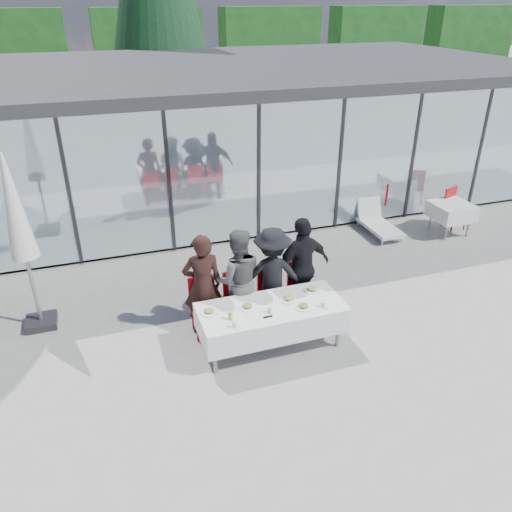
{
  "coord_description": "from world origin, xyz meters",
  "views": [
    {
      "loc": [
        -2.33,
        -5.8,
        4.99
      ],
      "look_at": [
        0.02,
        1.2,
        1.13
      ],
      "focal_mm": 35.0,
      "sensor_mm": 36.0,
      "label": 1
    }
  ],
  "objects_px": {
    "diner_chair_d": "(301,285)",
    "plate_a": "(209,311)",
    "plate_b": "(248,306)",
    "spare_table_right": "(451,211)",
    "diner_d": "(302,267)",
    "juice_bottle": "(230,315)",
    "market_umbrella": "(17,219)",
    "lounger": "(376,221)",
    "diner_chair_b": "(238,297)",
    "plate_c": "(289,299)",
    "spare_chair_a": "(453,206)",
    "plate_d": "(312,289)",
    "plate_extra": "(304,306)",
    "diner_chair_c": "(272,291)",
    "spare_chair_b": "(384,198)",
    "diner_a": "(203,285)",
    "diner_chair_a": "(204,303)",
    "diner_c": "(272,275)",
    "dining_table": "(271,318)",
    "diner_b": "(238,279)"
  },
  "relations": [
    {
      "from": "diner_chair_b",
      "to": "plate_extra",
      "type": "xyz_separation_m",
      "value": [
        0.77,
        -0.94,
        0.24
      ]
    },
    {
      "from": "diner_d",
      "to": "spare_chair_a",
      "type": "distance_m",
      "value": 5.39
    },
    {
      "from": "plate_b",
      "to": "plate_extra",
      "type": "bearing_deg",
      "value": -18.07
    },
    {
      "from": "plate_d",
      "to": "plate_b",
      "type": "bearing_deg",
      "value": -173.07
    },
    {
      "from": "plate_a",
      "to": "spare_chair_b",
      "type": "relative_size",
      "value": 0.27
    },
    {
      "from": "diner_chair_b",
      "to": "diner_c",
      "type": "xyz_separation_m",
      "value": [
        0.6,
        -0.01,
        0.31
      ]
    },
    {
      "from": "diner_chair_d",
      "to": "plate_extra",
      "type": "distance_m",
      "value": 1.04
    },
    {
      "from": "plate_d",
      "to": "plate_extra",
      "type": "xyz_separation_m",
      "value": [
        -0.33,
        -0.41,
        0.0
      ]
    },
    {
      "from": "diner_chair_b",
      "to": "plate_b",
      "type": "xyz_separation_m",
      "value": [
        -0.04,
        -0.67,
        0.24
      ]
    },
    {
      "from": "juice_bottle",
      "to": "diner_a",
      "type": "bearing_deg",
      "value": 103.03
    },
    {
      "from": "lounger",
      "to": "plate_b",
      "type": "bearing_deg",
      "value": -142.45
    },
    {
      "from": "diner_chair_c",
      "to": "plate_extra",
      "type": "relative_size",
      "value": 3.67
    },
    {
      "from": "juice_bottle",
      "to": "spare_table_right",
      "type": "bearing_deg",
      "value": 24.78
    },
    {
      "from": "diner_d",
      "to": "juice_bottle",
      "type": "relative_size",
      "value": 12.77
    },
    {
      "from": "plate_d",
      "to": "spare_table_right",
      "type": "relative_size",
      "value": 0.31
    },
    {
      "from": "plate_extra",
      "to": "spare_table_right",
      "type": "distance_m",
      "value": 5.77
    },
    {
      "from": "diner_b",
      "to": "diner_chair_b",
      "type": "xyz_separation_m",
      "value": [
        0.0,
        0.01,
        -0.34
      ]
    },
    {
      "from": "diner_chair_a",
      "to": "plate_c",
      "type": "xyz_separation_m",
      "value": [
        1.21,
        -0.68,
        0.24
      ]
    },
    {
      "from": "diner_d",
      "to": "spare_table_right",
      "type": "xyz_separation_m",
      "value": [
        4.62,
        1.95,
        -0.35
      ]
    },
    {
      "from": "diner_chair_c",
      "to": "diner_chair_d",
      "type": "relative_size",
      "value": 1.0
    },
    {
      "from": "dining_table",
      "to": "spare_chair_b",
      "type": "bearing_deg",
      "value": 41.81
    },
    {
      "from": "spare_table_right",
      "to": "plate_d",
      "type": "bearing_deg",
      "value": -151.96
    },
    {
      "from": "diner_chair_c",
      "to": "plate_d",
      "type": "xyz_separation_m",
      "value": [
        0.5,
        -0.53,
        0.24
      ]
    },
    {
      "from": "plate_c",
      "to": "spare_chair_a",
      "type": "relative_size",
      "value": 0.27
    },
    {
      "from": "diner_chair_a",
      "to": "diner_c",
      "type": "bearing_deg",
      "value": -0.36
    },
    {
      "from": "plate_c",
      "to": "spare_chair_b",
      "type": "relative_size",
      "value": 0.27
    },
    {
      "from": "plate_extra",
      "to": "spare_table_right",
      "type": "relative_size",
      "value": 0.31
    },
    {
      "from": "diner_a",
      "to": "diner_chair_a",
      "type": "height_order",
      "value": "diner_a"
    },
    {
      "from": "diner_chair_a",
      "to": "spare_chair_b",
      "type": "xyz_separation_m",
      "value": [
        5.35,
        3.24,
        0.0
      ]
    },
    {
      "from": "plate_b",
      "to": "plate_extra",
      "type": "distance_m",
      "value": 0.86
    },
    {
      "from": "plate_b",
      "to": "spare_table_right",
      "type": "distance_m",
      "value": 6.37
    },
    {
      "from": "dining_table",
      "to": "spare_table_right",
      "type": "bearing_deg",
      "value": 26.33
    },
    {
      "from": "plate_extra",
      "to": "lounger",
      "type": "relative_size",
      "value": 0.2
    },
    {
      "from": "juice_bottle",
      "to": "spare_chair_a",
      "type": "bearing_deg",
      "value": 25.98
    },
    {
      "from": "spare_chair_b",
      "to": "market_umbrella",
      "type": "distance_m",
      "value": 8.39
    },
    {
      "from": "diner_chair_a",
      "to": "diner_c",
      "type": "xyz_separation_m",
      "value": [
        1.18,
        -0.01,
        0.31
      ]
    },
    {
      "from": "diner_chair_d",
      "to": "plate_a",
      "type": "relative_size",
      "value": 3.67
    },
    {
      "from": "diner_b",
      "to": "diner_chair_b",
      "type": "bearing_deg",
      "value": -79.12
    },
    {
      "from": "diner_a",
      "to": "diner_d",
      "type": "bearing_deg",
      "value": -177.07
    },
    {
      "from": "plate_b",
      "to": "market_umbrella",
      "type": "xyz_separation_m",
      "value": [
        -3.15,
        1.7,
        1.19
      ]
    },
    {
      "from": "market_umbrella",
      "to": "lounger",
      "type": "relative_size",
      "value": 2.25
    },
    {
      "from": "diner_b",
      "to": "plate_extra",
      "type": "relative_size",
      "value": 6.61
    },
    {
      "from": "plate_b",
      "to": "spare_table_right",
      "type": "relative_size",
      "value": 0.31
    },
    {
      "from": "diner_chair_b",
      "to": "market_umbrella",
      "type": "relative_size",
      "value": 0.33
    },
    {
      "from": "plate_c",
      "to": "plate_d",
      "type": "xyz_separation_m",
      "value": [
        0.47,
        0.14,
        0.0
      ]
    },
    {
      "from": "diner_d",
      "to": "diner_chair_b",
      "type": "bearing_deg",
      "value": -11.06
    },
    {
      "from": "diner_chair_d",
      "to": "spare_chair_b",
      "type": "relative_size",
      "value": 1.0
    },
    {
      "from": "diner_chair_b",
      "to": "spare_chair_b",
      "type": "relative_size",
      "value": 1.0
    },
    {
      "from": "plate_c",
      "to": "plate_d",
      "type": "height_order",
      "value": "same"
    },
    {
      "from": "diner_chair_a",
      "to": "lounger",
      "type": "bearing_deg",
      "value": 28.41
    }
  ]
}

